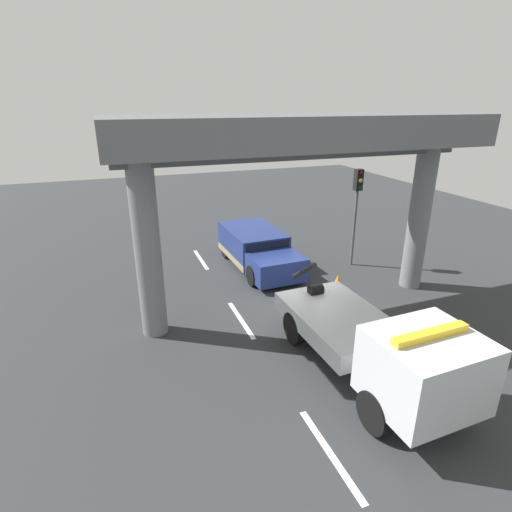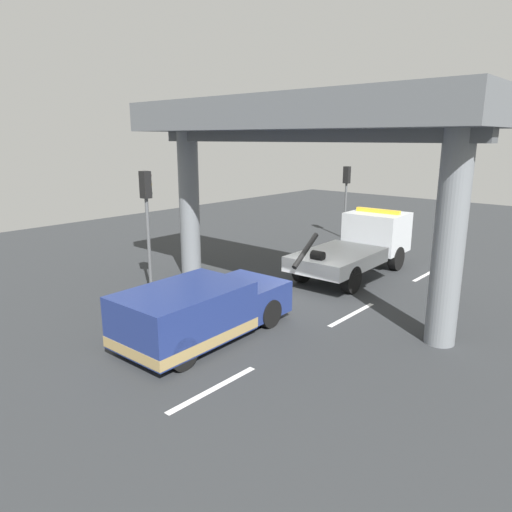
{
  "view_description": "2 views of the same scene",
  "coord_description": "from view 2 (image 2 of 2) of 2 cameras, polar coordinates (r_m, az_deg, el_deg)",
  "views": [
    {
      "loc": [
        11.59,
        -5.99,
        7.01
      ],
      "look_at": [
        -2.48,
        -0.76,
        1.25
      ],
      "focal_mm": 28.46,
      "sensor_mm": 36.0,
      "label": 1
    },
    {
      "loc": [
        -12.38,
        -9.1,
        5.39
      ],
      "look_at": [
        -1.5,
        0.47,
        1.73
      ],
      "focal_mm": 32.92,
      "sensor_mm": 36.0,
      "label": 2
    }
  ],
  "objects": [
    {
      "name": "tow_truck_white",
      "position": [
        19.66,
        12.65,
        1.51
      ],
      "size": [
        7.29,
        2.58,
        2.46
      ],
      "color": "silver",
      "rests_on": "ground"
    },
    {
      "name": "ground_plane",
      "position": [
        16.3,
        4.74,
        -5.39
      ],
      "size": [
        60.0,
        40.0,
        0.1
      ],
      "primitive_type": "cube",
      "color": "#2D3033"
    },
    {
      "name": "traffic_light_near",
      "position": [
        16.33,
        -13.09,
        5.92
      ],
      "size": [
        0.39,
        0.32,
        4.33
      ],
      "color": "#515456",
      "rests_on": "ground"
    },
    {
      "name": "towed_van_green",
      "position": [
        12.98,
        -6.84,
        -6.76
      ],
      "size": [
        5.26,
        2.36,
        1.58
      ],
      "color": "navy",
      "rests_on": "ground"
    },
    {
      "name": "traffic_cone_orange",
      "position": [
        16.82,
        -2.84,
        -3.44
      ],
      "size": [
        0.55,
        0.55,
        0.66
      ],
      "color": "orange",
      "rests_on": "ground"
    },
    {
      "name": "lane_stripe_mid",
      "position": [
        15.15,
        11.58,
        -6.97
      ],
      "size": [
        2.6,
        0.16,
        0.01
      ],
      "primitive_type": "cube",
      "color": "silver",
      "rests_on": "ground"
    },
    {
      "name": "overpass_structure",
      "position": [
        15.16,
        4.56,
        15.07
      ],
      "size": [
        3.6,
        12.13,
        6.62
      ],
      "color": "slate",
      "rests_on": "ground"
    },
    {
      "name": "lane_stripe_west",
      "position": [
        10.81,
        -5.19,
        -15.79
      ],
      "size": [
        2.6,
        0.16,
        0.01
      ],
      "primitive_type": "cube",
      "color": "silver",
      "rests_on": "ground"
    },
    {
      "name": "traffic_light_far",
      "position": [
        26.11,
        10.94,
        8.34
      ],
      "size": [
        0.39,
        0.32,
        3.91
      ],
      "color": "#515456",
      "rests_on": "ground"
    },
    {
      "name": "lane_stripe_east",
      "position": [
        20.35,
        20.08,
        -2.08
      ],
      "size": [
        2.6,
        0.16,
        0.01
      ],
      "primitive_type": "cube",
      "color": "silver",
      "rests_on": "ground"
    }
  ]
}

